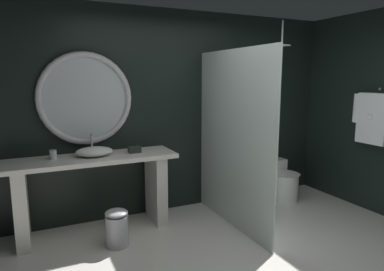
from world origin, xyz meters
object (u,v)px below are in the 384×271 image
Objects in this scene: rain_shower_head at (282,44)px; waste_bin at (117,228)px; round_wall_mirror at (86,99)px; vessel_sink at (94,151)px; tumbler_cup at (53,155)px; hanging_bathrobe at (374,116)px; toilet at (282,182)px; tissue_box at (134,150)px.

rain_shower_head reaches higher than waste_bin.
round_wall_mirror is 2.64m from rain_shower_head.
tumbler_cup is at bearing 177.02° from vessel_sink.
waste_bin is (-3.18, 0.47, -1.07)m from hanging_bathrobe.
round_wall_mirror is at bearing 26.91° from tumbler_cup.
waste_bin is (0.12, -0.48, -0.73)m from vessel_sink.
tumbler_cup is 0.18× the size of toilet.
rain_shower_head is at bearing -2.37° from tumbler_cup.
tumbler_cup reaches higher than waste_bin.
rain_shower_head reaches higher than tumbler_cup.
rain_shower_head is (2.53, -0.32, 0.68)m from round_wall_mirror.
tumbler_cup is at bearing 165.35° from hanging_bathrobe.
tissue_box is (0.88, -0.05, -0.02)m from tumbler_cup.
hanging_bathrobe is at bearing -19.43° from round_wall_mirror.
tumbler_cup is at bearing -153.09° from round_wall_mirror.
toilet reaches higher than waste_bin.
rain_shower_head is at bearing -175.37° from toilet.
rain_shower_head is (2.04, -0.08, 1.28)m from tissue_box.
vessel_sink is 1.21× the size of rain_shower_head.
waste_bin is (0.15, -0.70, -1.31)m from round_wall_mirror.
tissue_box is 0.81m from round_wall_mirror.
rain_shower_head reaches higher than toilet.
round_wall_mirror reaches higher than tumbler_cup.
vessel_sink is 0.88m from waste_bin.
tumbler_cup is 0.14× the size of hanging_bathrobe.
hanging_bathrobe is (3.30, -0.95, 0.34)m from vessel_sink.
toilet is (2.16, -0.07, -0.67)m from tissue_box.
tumbler_cup is at bearing 177.89° from toilet.
tissue_box is at bearing 178.25° from toilet.
tissue_box reaches higher than waste_bin.
hanging_bathrobe is at bearing -46.79° from rain_shower_head.
waste_bin is at bearing -171.16° from toilet.
vessel_sink is 2.70m from toilet.
rain_shower_head reaches higher than tissue_box.
vessel_sink is at bearing -81.72° from round_wall_mirror.
vessel_sink is 0.38× the size of round_wall_mirror.
hanging_bathrobe is 1.78× the size of waste_bin.
tissue_box is at bearing -2.97° from tumbler_cup.
vessel_sink is at bearing 103.98° from waste_bin.
tissue_box is 0.41× the size of rain_shower_head.
tumbler_cup reaches higher than tissue_box.
hanging_bathrobe is at bearing -51.51° from toilet.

